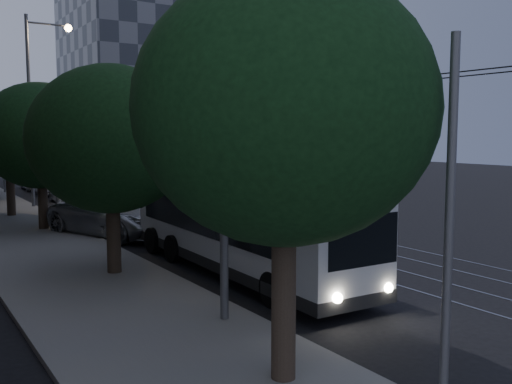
{
  "coord_description": "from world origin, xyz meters",
  "views": [
    {
      "loc": [
        -12.28,
        -15.53,
        4.54
      ],
      "look_at": [
        -0.12,
        3.44,
        2.2
      ],
      "focal_mm": 40.0,
      "sensor_mm": 36.0,
      "label": 1
    }
  ],
  "objects": [
    {
      "name": "tree_2",
      "position": [
        -6.5,
        11.68,
        4.41
      ],
      "size": [
        5.36,
        5.36,
        6.83
      ],
      "color": "#32251B",
      "rests_on": "ground"
    },
    {
      "name": "tram_rails",
      "position": [
        2.5,
        20.0,
        0.01
      ],
      "size": [
        4.52,
        90.0,
        0.02
      ],
      "color": "gray",
      "rests_on": "ground"
    },
    {
      "name": "tree_1",
      "position": [
        -6.5,
        1.81,
        4.34
      ],
      "size": [
        5.12,
        5.12,
        6.66
      ],
      "color": "#32251B",
      "rests_on": "ground"
    },
    {
      "name": "streetlamp_far",
      "position": [
        -4.77,
        20.36,
        6.8
      ],
      "size": [
        2.72,
        0.44,
        11.43
      ],
      "color": "#5F5F62",
      "rests_on": "ground"
    },
    {
      "name": "pickup_silver",
      "position": [
        -4.04,
        8.9,
        0.9
      ],
      "size": [
        5.21,
        7.15,
        1.81
      ],
      "primitive_type": "imported",
      "rotation": [
        0.0,
        0.0,
        0.38
      ],
      "color": "#999CA0",
      "rests_on": "ground"
    },
    {
      "name": "tree_3",
      "position": [
        -7.0,
        17.0,
        4.42
      ],
      "size": [
        4.85,
        4.85,
        6.62
      ],
      "color": "#32251B",
      "rests_on": "ground"
    },
    {
      "name": "car_white_d",
      "position": [
        -2.7,
        32.31,
        0.76
      ],
      "size": [
        1.98,
        4.56,
        1.53
      ],
      "primitive_type": "imported",
      "rotation": [
        0.0,
        0.0,
        -0.04
      ],
      "color": "silver",
      "rests_on": "ground"
    },
    {
      "name": "car_white_b",
      "position": [
        -2.7,
        22.24,
        0.66
      ],
      "size": [
        2.15,
        4.67,
        1.32
      ],
      "primitive_type": "imported",
      "rotation": [
        0.0,
        0.0,
        -0.07
      ],
      "color": "#B4B4B9",
      "rests_on": "ground"
    },
    {
      "name": "tree_0",
      "position": [
        -6.54,
        -7.49,
        4.94
      ],
      "size": [
        5.25,
        5.25,
        7.32
      ],
      "color": "#32251B",
      "rests_on": "ground"
    },
    {
      "name": "building_distant_right",
      "position": [
        18.0,
        55.0,
        12.0
      ],
      "size": [
        22.0,
        18.0,
        24.0
      ],
      "primitive_type": "cube",
      "color": "#31373F",
      "rests_on": "ground"
    },
    {
      "name": "car_white_c",
      "position": [
        -2.7,
        27.75,
        0.75
      ],
      "size": [
        2.05,
        4.67,
        1.49
      ],
      "primitive_type": "imported",
      "rotation": [
        0.0,
        0.0,
        -0.11
      ],
      "color": "#BDBDC1",
      "rests_on": "ground"
    },
    {
      "name": "streetlamp_near",
      "position": [
        -5.39,
        -4.03,
        5.72
      ],
      "size": [
        2.3,
        0.44,
        9.44
      ],
      "color": "#5F5F62",
      "rests_on": "ground"
    },
    {
      "name": "trolleybus",
      "position": [
        -2.9,
        0.29,
        1.65
      ],
      "size": [
        2.77,
        12.04,
        5.63
      ],
      "rotation": [
        0.0,
        0.0,
        -0.02
      ],
      "color": "#B9B9BB",
      "rests_on": "ground"
    },
    {
      "name": "car_white_a",
      "position": [
        -4.26,
        14.0,
        0.77
      ],
      "size": [
        2.6,
        4.8,
        1.55
      ],
      "primitive_type": "imported",
      "rotation": [
        0.0,
        0.0,
        -0.18
      ],
      "color": "silver",
      "rests_on": "ground"
    },
    {
      "name": "ground",
      "position": [
        0.0,
        0.0,
        0.0
      ],
      "size": [
        120.0,
        120.0,
        0.0
      ],
      "primitive_type": "plane",
      "color": "black",
      "rests_on": "ground"
    },
    {
      "name": "overhead_wires",
      "position": [
        -4.97,
        20.0,
        3.47
      ],
      "size": [
        2.23,
        90.0,
        6.0
      ],
      "color": "black",
      "rests_on": "ground"
    }
  ]
}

